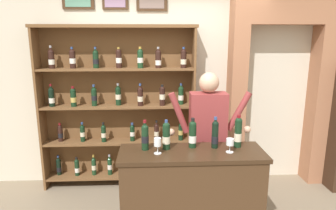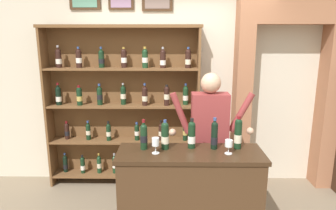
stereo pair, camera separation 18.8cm
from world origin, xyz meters
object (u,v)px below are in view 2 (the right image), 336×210
object	(u,v)px
tasting_bottle_vin_santo	(214,135)
wine_glass_center	(155,143)
tasting_bottle_super_tuscan	(192,135)
wine_glass_left	(229,144)
wine_shelf	(123,103)
shopkeeper	(209,129)
tasting_counter	(189,198)
tasting_bottle_rosso	(165,135)
tasting_bottle_brunello	(144,136)
tasting_bottle_chianti	(238,133)

from	to	relation	value
tasting_bottle_vin_santo	wine_glass_center	size ratio (longest dim) A/B	2.05
tasting_bottle_super_tuscan	wine_glass_left	bearing A→B (deg)	-23.96
wine_shelf	shopkeeper	bearing A→B (deg)	-35.13
tasting_counter	tasting_bottle_rosso	world-z (taller)	tasting_bottle_rosso
tasting_counter	wine_glass_left	bearing A→B (deg)	-6.34
wine_shelf	shopkeeper	size ratio (longest dim) A/B	1.31
tasting_bottle_vin_santo	wine_glass_center	distance (m)	0.58
tasting_counter	tasting_bottle_rosso	distance (m)	0.67
shopkeeper	tasting_bottle_brunello	distance (m)	0.83
tasting_bottle_rosso	wine_glass_center	bearing A→B (deg)	-126.73
tasting_bottle_vin_santo	wine_glass_left	world-z (taller)	tasting_bottle_vin_santo
wine_shelf	tasting_bottle_rosso	size ratio (longest dim) A/B	7.41
tasting_bottle_chianti	tasting_counter	bearing A→B (deg)	-167.79
wine_shelf	tasting_bottle_vin_santo	size ratio (longest dim) A/B	6.93
tasting_bottle_rosso	wine_glass_center	distance (m)	0.15
tasting_bottle_brunello	tasting_bottle_super_tuscan	distance (m)	0.47
wine_shelf	wine_glass_center	distance (m)	1.41
shopkeeper	wine_glass_left	size ratio (longest dim) A/B	12.19
wine_shelf	wine_glass_left	bearing A→B (deg)	-47.91
wine_shelf	wine_glass_left	size ratio (longest dim) A/B	16.01
wine_shelf	tasting_bottle_chianti	size ratio (longest dim) A/B	6.65
shopkeeper	tasting_bottle_vin_santo	world-z (taller)	shopkeeper
tasting_bottle_vin_santo	tasting_bottle_rosso	bearing A→B (deg)	-178.65
tasting_bottle_brunello	tasting_bottle_super_tuscan	size ratio (longest dim) A/B	0.99
tasting_bottle_super_tuscan	wine_glass_center	bearing A→B (deg)	-156.82
tasting_bottle_vin_santo	tasting_bottle_chianti	distance (m)	0.23
tasting_bottle_super_tuscan	tasting_bottle_vin_santo	distance (m)	0.22
tasting_counter	tasting_bottle_vin_santo	bearing A→B (deg)	20.58
tasting_bottle_super_tuscan	tasting_counter	bearing A→B (deg)	-99.58
tasting_bottle_rosso	shopkeeper	bearing A→B (deg)	42.26
tasting_bottle_brunello	tasting_bottle_super_tuscan	bearing A→B (deg)	5.01
tasting_bottle_chianti	wine_glass_left	world-z (taller)	tasting_bottle_chianti
shopkeeper	wine_glass_left	xyz separation A→B (m)	(0.11, -0.56, 0.03)
wine_shelf	tasting_bottle_chianti	world-z (taller)	wine_shelf
shopkeeper	tasting_bottle_rosso	size ratio (longest dim) A/B	5.64
wine_glass_left	tasting_bottle_vin_santo	bearing A→B (deg)	132.55
tasting_bottle_rosso	tasting_bottle_chianti	size ratio (longest dim) A/B	0.90
shopkeeper	wine_glass_center	distance (m)	0.80
tasting_bottle_super_tuscan	tasting_bottle_chianti	world-z (taller)	tasting_bottle_chianti
tasting_bottle_vin_santo	wine_glass_left	distance (m)	0.18
tasting_bottle_super_tuscan	tasting_bottle_chianti	size ratio (longest dim) A/B	0.92
tasting_bottle_super_tuscan	wine_glass_left	world-z (taller)	tasting_bottle_super_tuscan
wine_shelf	wine_glass_left	world-z (taller)	wine_shelf
tasting_bottle_super_tuscan	tasting_bottle_chianti	bearing A→B (deg)	-1.12
tasting_counter	shopkeeper	bearing A→B (deg)	64.85
shopkeeper	wine_glass_center	world-z (taller)	shopkeeper
tasting_counter	tasting_bottle_chianti	bearing A→B (deg)	12.21
wine_shelf	tasting_bottle_rosso	world-z (taller)	wine_shelf
tasting_counter	tasting_bottle_rosso	xyz separation A→B (m)	(-0.24, 0.08, 0.62)
tasting_counter	tasting_bottle_chianti	world-z (taller)	tasting_bottle_chianti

